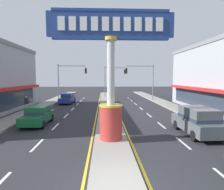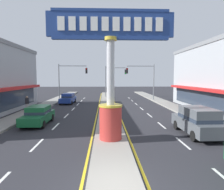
# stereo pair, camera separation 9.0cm
# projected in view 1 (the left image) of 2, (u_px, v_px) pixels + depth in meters

# --- Properties ---
(ground_plane) EXTENTS (160.00, 160.00, 0.00)m
(ground_plane) POSITION_uv_depth(u_px,v_px,m) (117.00, 190.00, 6.84)
(ground_plane) COLOR #28282D
(median_strip) EXTENTS (2.05, 52.00, 0.14)m
(median_strip) POSITION_uv_depth(u_px,v_px,m) (107.00, 108.00, 24.74)
(median_strip) COLOR gray
(median_strip) RESTS_ON ground
(sidewalk_left) EXTENTS (2.27, 60.00, 0.18)m
(sidewalk_left) POSITION_uv_depth(u_px,v_px,m) (31.00, 111.00, 22.38)
(sidewalk_left) COLOR gray
(sidewalk_left) RESTS_ON ground
(sidewalk_right) EXTENTS (2.27, 60.00, 0.18)m
(sidewalk_right) POSITION_uv_depth(u_px,v_px,m) (182.00, 110.00, 23.13)
(sidewalk_right) COLOR gray
(sidewalk_right) RESTS_ON ground
(lane_markings) EXTENTS (8.79, 52.00, 0.01)m
(lane_markings) POSITION_uv_depth(u_px,v_px,m) (107.00, 111.00, 23.40)
(lane_markings) COLOR silver
(lane_markings) RESTS_ON ground
(district_sign) EXTENTS (7.50, 1.44, 7.79)m
(district_sign) POSITION_uv_depth(u_px,v_px,m) (111.00, 77.00, 11.82)
(district_sign) COLOR #B7332D
(district_sign) RESTS_ON median_strip
(traffic_light_left_side) EXTENTS (4.86, 0.46, 6.20)m
(traffic_light_left_side) POSITION_uv_depth(u_px,v_px,m) (69.00, 76.00, 32.70)
(traffic_light_left_side) COLOR slate
(traffic_light_left_side) RESTS_ON ground
(traffic_light_right_side) EXTENTS (4.86, 0.46, 6.20)m
(traffic_light_right_side) POSITION_uv_depth(u_px,v_px,m) (143.00, 76.00, 33.34)
(traffic_light_right_side) COLOR slate
(traffic_light_right_side) RESTS_ON ground
(traffic_light_median_far) EXTENTS (4.20, 0.46, 6.20)m
(traffic_light_median_far) POSITION_uv_depth(u_px,v_px,m) (112.00, 76.00, 38.95)
(traffic_light_median_far) COLOR slate
(traffic_light_median_far) RESTS_ON ground
(sedan_near_right_lane) EXTENTS (1.87, 4.32, 1.53)m
(sedan_near_right_lane) POSITION_uv_depth(u_px,v_px,m) (38.00, 115.00, 16.46)
(sedan_near_right_lane) COLOR #14562D
(sedan_near_right_lane) RESTS_ON ground
(sedan_near_left_lane) EXTENTS (1.98, 4.37, 1.53)m
(sedan_near_left_lane) POSITION_uv_depth(u_px,v_px,m) (67.00, 98.00, 29.84)
(sedan_near_left_lane) COLOR navy
(sedan_near_left_lane) RESTS_ON ground
(suv_mid_left_lane) EXTENTS (2.01, 4.62, 1.90)m
(suv_mid_left_lane) POSITION_uv_depth(u_px,v_px,m) (197.00, 121.00, 13.40)
(suv_mid_left_lane) COLOR #4C5156
(suv_mid_left_lane) RESTS_ON ground
(pedestrian_near_kerb) EXTENTS (0.45, 0.33, 1.68)m
(pedestrian_near_kerb) POSITION_uv_depth(u_px,v_px,m) (26.00, 103.00, 21.98)
(pedestrian_near_kerb) COLOR #B7B2AD
(pedestrian_near_kerb) RESTS_ON sidewalk_left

